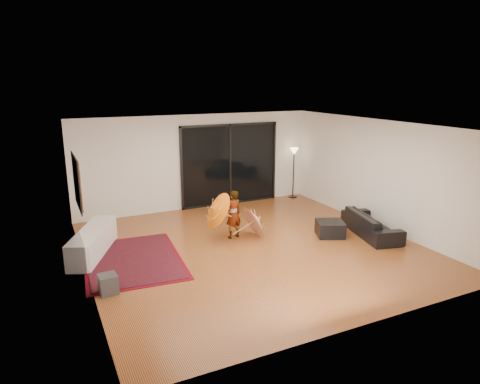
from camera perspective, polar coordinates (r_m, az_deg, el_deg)
floor at (r=9.61m, az=1.76°, el=-7.43°), size 7.00×7.00×0.00m
ceiling at (r=8.96m, az=1.90°, el=8.79°), size 7.00×7.00×0.00m
wall_back at (r=12.33m, az=-5.68°, el=4.00°), size 7.00×0.00×7.00m
wall_front at (r=6.43m, az=16.39°, el=-6.57°), size 7.00×0.00×7.00m
wall_left at (r=8.25m, az=-20.34°, el=-2.22°), size 0.00×7.00×7.00m
wall_right at (r=11.20m, az=17.95°, el=2.27°), size 0.00×7.00×7.00m
sliding_door at (r=12.70m, az=-1.36°, el=3.69°), size 3.06×0.07×2.40m
painting at (r=9.14m, az=-20.92°, el=1.27°), size 0.04×1.28×1.08m
media_console at (r=9.70m, az=-19.01°, el=-6.31°), size 1.27×2.01×0.55m
speaker at (r=7.96m, az=-17.18°, el=-11.66°), size 0.33×0.33×0.35m
persian_rug at (r=9.25m, az=-14.08°, el=-8.76°), size 2.13×2.82×0.02m
sofa at (r=10.78m, az=17.10°, el=-4.09°), size 1.15×1.97×0.54m
ottoman at (r=10.49m, az=11.93°, el=-4.79°), size 0.82×0.82×0.36m
floor_lamp at (r=13.49m, az=7.20°, el=4.45°), size 0.27×0.27×1.58m
child at (r=10.02m, az=-0.89°, el=-2.99°), size 0.46×0.35×1.15m
parasol_orange at (r=9.72m, az=-3.72°, el=-2.60°), size 0.59×0.88×0.89m
parasol_white at (r=10.17m, az=2.54°, el=-3.17°), size 0.51×0.81×0.90m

